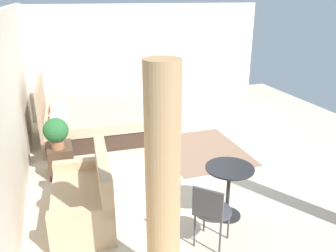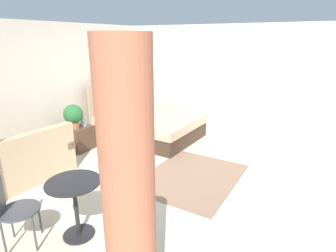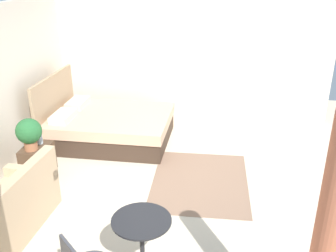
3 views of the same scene
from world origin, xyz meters
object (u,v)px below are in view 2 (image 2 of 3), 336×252
(bed, at_px, (148,125))
(potted_plant, at_px, (73,115))
(couch, at_px, (28,163))
(nightstand, at_px, (80,138))
(vase, at_px, (83,121))
(cafe_chair_near_window, at_px, (10,207))
(balcony_table, at_px, (75,199))

(bed, xyz_separation_m, potted_plant, (-1.49, 0.78, 0.48))
(couch, xyz_separation_m, nightstand, (1.36, 0.26, -0.04))
(vase, height_order, cafe_chair_near_window, cafe_chair_near_window)
(potted_plant, xyz_separation_m, cafe_chair_near_window, (-2.29, -1.57, -0.28))
(cafe_chair_near_window, bearing_deg, bed, 11.81)
(bed, bearing_deg, cafe_chair_near_window, -168.19)
(couch, relative_size, nightstand, 2.78)
(couch, height_order, vase, couch)
(vase, distance_m, balcony_table, 2.87)
(cafe_chair_near_window, bearing_deg, couch, 51.13)
(potted_plant, bearing_deg, couch, -167.32)
(potted_plant, height_order, vase, potted_plant)
(bed, distance_m, potted_plant, 1.75)
(nightstand, height_order, potted_plant, potted_plant)
(couch, bearing_deg, potted_plant, 12.68)
(vase, relative_size, cafe_chair_near_window, 0.26)
(bed, distance_m, couch, 2.79)
(couch, distance_m, balcony_table, 1.86)
(couch, height_order, balcony_table, couch)
(bed, height_order, vase, bed)
(potted_plant, bearing_deg, cafe_chair_near_window, -145.64)
(potted_plant, relative_size, balcony_table, 0.70)
(couch, distance_m, cafe_chair_near_window, 1.66)
(potted_plant, distance_m, vase, 0.28)
(potted_plant, xyz_separation_m, balcony_table, (-1.82, -2.05, -0.28))
(vase, bearing_deg, bed, -30.58)
(vase, relative_size, balcony_table, 0.30)
(nightstand, bearing_deg, vase, -1.69)
(bed, relative_size, nightstand, 4.34)
(potted_plant, bearing_deg, nightstand, -11.85)
(vase, bearing_deg, potted_plant, 173.64)
(bed, bearing_deg, potted_plant, 152.52)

